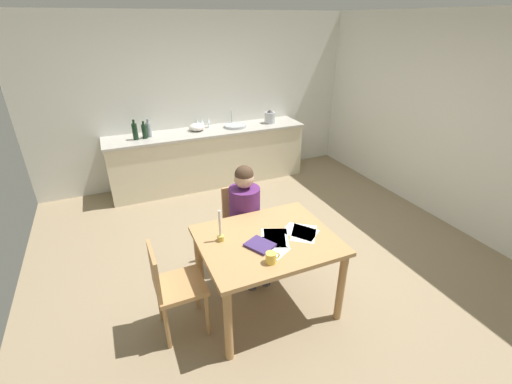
{
  "coord_description": "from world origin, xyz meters",
  "views": [
    {
      "loc": [
        -1.44,
        -2.95,
        2.48
      ],
      "look_at": [
        -0.14,
        0.03,
        0.85
      ],
      "focal_mm": 24.36,
      "sensor_mm": 36.0,
      "label": 1
    }
  ],
  "objects_px": {
    "bottle_oil": "(135,131)",
    "bottle_vinegar": "(144,131)",
    "coffee_mug": "(271,258)",
    "candlestick": "(220,232)",
    "wine_glass_back_left": "(197,122)",
    "stovetop_kettle": "(270,117)",
    "wine_glass_near_sink": "(208,121)",
    "chair_at_table": "(242,222)",
    "sink_unit": "(235,126)",
    "book_magazine": "(260,245)",
    "person_seated": "(247,215)",
    "bottle_wine_red": "(149,129)",
    "wine_glass_by_kettle": "(202,122)",
    "dining_table": "(267,249)",
    "chair_side_empty": "(173,285)",
    "mixing_bowl": "(197,127)"
  },
  "relations": [
    {
      "from": "mixing_bowl",
      "to": "chair_side_empty",
      "type": "bearing_deg",
      "value": -109.35
    },
    {
      "from": "chair_at_table",
      "to": "stovetop_kettle",
      "type": "bearing_deg",
      "value": 57.81
    },
    {
      "from": "chair_at_table",
      "to": "bottle_oil",
      "type": "distance_m",
      "value": 2.36
    },
    {
      "from": "wine_glass_near_sink",
      "to": "book_magazine",
      "type": "bearing_deg",
      "value": -99.13
    },
    {
      "from": "dining_table",
      "to": "coffee_mug",
      "type": "height_order",
      "value": "coffee_mug"
    },
    {
      "from": "bottle_oil",
      "to": "wine_glass_back_left",
      "type": "distance_m",
      "value": 0.98
    },
    {
      "from": "mixing_bowl",
      "to": "wine_glass_near_sink",
      "type": "distance_m",
      "value": 0.24
    },
    {
      "from": "chair_at_table",
      "to": "wine_glass_near_sink",
      "type": "distance_m",
      "value": 2.42
    },
    {
      "from": "chair_at_table",
      "to": "coffee_mug",
      "type": "bearing_deg",
      "value": -98.86
    },
    {
      "from": "wine_glass_back_left",
      "to": "bottle_oil",
      "type": "bearing_deg",
      "value": -169.24
    },
    {
      "from": "person_seated",
      "to": "sink_unit",
      "type": "height_order",
      "value": "person_seated"
    },
    {
      "from": "stovetop_kettle",
      "to": "wine_glass_back_left",
      "type": "relative_size",
      "value": 1.43
    },
    {
      "from": "bottle_vinegar",
      "to": "wine_glass_back_left",
      "type": "xyz_separation_m",
      "value": [
        0.84,
        0.18,
        -0.0
      ]
    },
    {
      "from": "candlestick",
      "to": "wine_glass_by_kettle",
      "type": "relative_size",
      "value": 1.93
    },
    {
      "from": "chair_side_empty",
      "to": "wine_glass_by_kettle",
      "type": "height_order",
      "value": "wine_glass_by_kettle"
    },
    {
      "from": "dining_table",
      "to": "bottle_oil",
      "type": "relative_size",
      "value": 4.02
    },
    {
      "from": "dining_table",
      "to": "chair_side_empty",
      "type": "height_order",
      "value": "chair_side_empty"
    },
    {
      "from": "chair_side_empty",
      "to": "book_magazine",
      "type": "bearing_deg",
      "value": -9.22
    },
    {
      "from": "coffee_mug",
      "to": "candlestick",
      "type": "height_order",
      "value": "candlestick"
    },
    {
      "from": "wine_glass_near_sink",
      "to": "dining_table",
      "type": "bearing_deg",
      "value": -97.41
    },
    {
      "from": "wine_glass_back_left",
      "to": "stovetop_kettle",
      "type": "bearing_deg",
      "value": -7.07
    },
    {
      "from": "candlestick",
      "to": "sink_unit",
      "type": "xyz_separation_m",
      "value": [
        1.18,
        2.78,
        0.08
      ]
    },
    {
      "from": "stovetop_kettle",
      "to": "wine_glass_near_sink",
      "type": "relative_size",
      "value": 1.43
    },
    {
      "from": "person_seated",
      "to": "bottle_oil",
      "type": "height_order",
      "value": "person_seated"
    },
    {
      "from": "chair_at_table",
      "to": "sink_unit",
      "type": "relative_size",
      "value": 2.47
    },
    {
      "from": "person_seated",
      "to": "wine_glass_near_sink",
      "type": "relative_size",
      "value": 7.76
    },
    {
      "from": "person_seated",
      "to": "bottle_wine_red",
      "type": "relative_size",
      "value": 4.48
    },
    {
      "from": "coffee_mug",
      "to": "wine_glass_near_sink",
      "type": "xyz_separation_m",
      "value": [
        0.51,
        3.37,
        0.21
      ]
    },
    {
      "from": "dining_table",
      "to": "chair_at_table",
      "type": "height_order",
      "value": "chair_at_table"
    },
    {
      "from": "coffee_mug",
      "to": "wine_glass_back_left",
      "type": "distance_m",
      "value": 3.4
    },
    {
      "from": "bottle_wine_red",
      "to": "wine_glass_near_sink",
      "type": "xyz_separation_m",
      "value": [
        0.95,
        0.13,
        -0.0
      ]
    },
    {
      "from": "book_magazine",
      "to": "stovetop_kettle",
      "type": "relative_size",
      "value": 1.01
    },
    {
      "from": "wine_glass_by_kettle",
      "to": "wine_glass_back_left",
      "type": "height_order",
      "value": "same"
    },
    {
      "from": "bottle_oil",
      "to": "bottle_vinegar",
      "type": "xyz_separation_m",
      "value": [
        0.13,
        0.01,
        -0.02
      ]
    },
    {
      "from": "person_seated",
      "to": "sink_unit",
      "type": "xyz_separation_m",
      "value": [
        0.76,
        2.34,
        0.24
      ]
    },
    {
      "from": "chair_at_table",
      "to": "coffee_mug",
      "type": "distance_m",
      "value": 1.09
    },
    {
      "from": "coffee_mug",
      "to": "bottle_vinegar",
      "type": "bearing_deg",
      "value": 99.04
    },
    {
      "from": "dining_table",
      "to": "wine_glass_by_kettle",
      "type": "height_order",
      "value": "wine_glass_by_kettle"
    },
    {
      "from": "person_seated",
      "to": "wine_glass_by_kettle",
      "type": "relative_size",
      "value": 7.76
    },
    {
      "from": "dining_table",
      "to": "book_magazine",
      "type": "relative_size",
      "value": 5.27
    },
    {
      "from": "bottle_vinegar",
      "to": "mixing_bowl",
      "type": "relative_size",
      "value": 1.03
    },
    {
      "from": "person_seated",
      "to": "chair_side_empty",
      "type": "relative_size",
      "value": 1.36
    },
    {
      "from": "book_magazine",
      "to": "wine_glass_back_left",
      "type": "relative_size",
      "value": 1.45
    },
    {
      "from": "candlestick",
      "to": "bottle_wine_red",
      "type": "xyz_separation_m",
      "value": [
        -0.17,
        2.8,
        0.17
      ]
    },
    {
      "from": "book_magazine",
      "to": "wine_glass_back_left",
      "type": "xyz_separation_m",
      "value": [
        0.32,
        3.14,
        0.24
      ]
    },
    {
      "from": "bottle_vinegar",
      "to": "bottle_wine_red",
      "type": "relative_size",
      "value": 0.96
    },
    {
      "from": "bottle_wine_red",
      "to": "mixing_bowl",
      "type": "bearing_deg",
      "value": 2.59
    },
    {
      "from": "chair_at_table",
      "to": "candlestick",
      "type": "height_order",
      "value": "candlestick"
    },
    {
      "from": "person_seated",
      "to": "bottle_wine_red",
      "type": "bearing_deg",
      "value": 104.16
    },
    {
      "from": "person_seated",
      "to": "sink_unit",
      "type": "relative_size",
      "value": 3.32
    }
  ]
}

